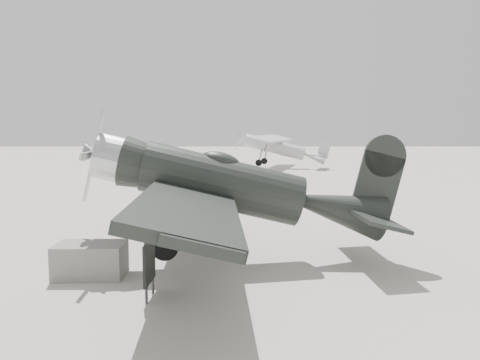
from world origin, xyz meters
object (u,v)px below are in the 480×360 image
(lowwing_monoplane, at_px, (237,188))
(sign_board, at_px, (149,263))
(equipment_block, at_px, (91,260))
(highwing_monoplane, at_px, (278,145))

(lowwing_monoplane, distance_m, sign_board, 3.60)
(lowwing_monoplane, relative_size, equipment_block, 7.15)
(highwing_monoplane, bearing_deg, equipment_block, -87.41)
(lowwing_monoplane, height_order, equipment_block, lowwing_monoplane)
(equipment_block, bearing_deg, lowwing_monoplane, 21.04)
(lowwing_monoplane, bearing_deg, sign_board, -126.18)
(lowwing_monoplane, distance_m, equipment_block, 4.14)
(sign_board, bearing_deg, highwing_monoplane, 83.37)
(highwing_monoplane, xyz_separation_m, sign_board, (-5.49, -33.57, -1.38))
(lowwing_monoplane, bearing_deg, equipment_block, -162.09)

